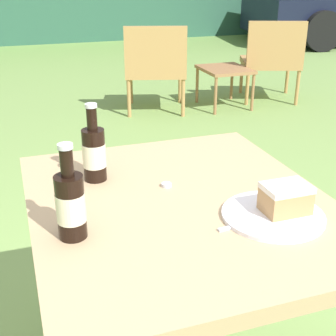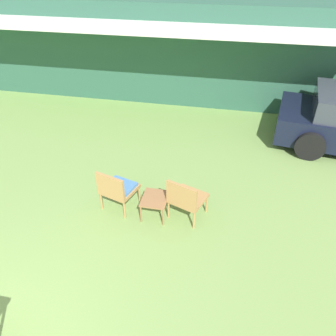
{
  "view_description": "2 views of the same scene",
  "coord_description": "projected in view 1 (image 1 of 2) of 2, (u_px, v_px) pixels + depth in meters",
  "views": [
    {
      "loc": [
        -0.38,
        -1.01,
        1.32
      ],
      "look_at": [
        0.0,
        0.1,
        0.81
      ],
      "focal_mm": 50.0,
      "sensor_mm": 36.0,
      "label": 1
    },
    {
      "loc": [
        2.75,
        -1.06,
        4.08
      ],
      "look_at": [
        1.84,
        3.39,
        0.9
      ],
      "focal_mm": 35.0,
      "sensor_mm": 36.0,
      "label": 2
    }
  ],
  "objects": [
    {
      "name": "cola_bottle_near",
      "position": [
        94.0,
        153.0,
        1.3
      ],
      "size": [
        0.06,
        0.06,
        0.22
      ],
      "color": "black",
      "rests_on": "patio_table"
    },
    {
      "name": "wicker_chair_cushioned",
      "position": [
        156.0,
        65.0,
        4.41
      ],
      "size": [
        0.7,
        0.68,
        0.83
      ],
      "rotation": [
        0.0,
        0.0,
        2.85
      ],
      "color": "#B2844C",
      "rests_on": "ground_plane"
    },
    {
      "name": "loose_bottle_cap",
      "position": [
        166.0,
        185.0,
        1.28
      ],
      "size": [
        0.03,
        0.03,
        0.01
      ],
      "color": "silver",
      "rests_on": "patio_table"
    },
    {
      "name": "garden_side_table",
      "position": [
        225.0,
        72.0,
        4.62
      ],
      "size": [
        0.45,
        0.51,
        0.39
      ],
      "color": "#996B42",
      "rests_on": "ground_plane"
    },
    {
      "name": "cake_on_plate",
      "position": [
        279.0,
        207.0,
        1.12
      ],
      "size": [
        0.25,
        0.25,
        0.08
      ],
      "color": "white",
      "rests_on": "patio_table"
    },
    {
      "name": "patio_table",
      "position": [
        180.0,
        226.0,
        1.24
      ],
      "size": [
        0.76,
        0.88,
        0.76
      ],
      "color": "tan",
      "rests_on": "ground_plane"
    },
    {
      "name": "wicker_chair_plain",
      "position": [
        272.0,
        57.0,
        4.76
      ],
      "size": [
        0.72,
        0.71,
        0.83
      ],
      "rotation": [
        0.0,
        0.0,
        2.79
      ],
      "color": "#B2844C",
      "rests_on": "ground_plane"
    },
    {
      "name": "fork",
      "position": [
        250.0,
        223.0,
        1.1
      ],
      "size": [
        0.17,
        0.03,
        0.01
      ],
      "color": "silver",
      "rests_on": "patio_table"
    },
    {
      "name": "cola_bottle_far",
      "position": [
        71.0,
        204.0,
        1.02
      ],
      "size": [
        0.06,
        0.06,
        0.22
      ],
      "color": "black",
      "rests_on": "patio_table"
    }
  ]
}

